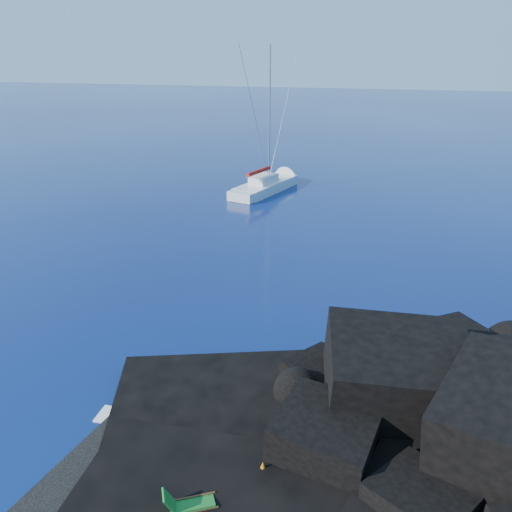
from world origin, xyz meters
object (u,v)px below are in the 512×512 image
(sunbather, at_px, (149,443))
(marker_cone, at_px, (263,468))
(sailboat, at_px, (266,191))
(deck_chair, at_px, (192,500))

(sunbather, distance_m, marker_cone, 3.87)
(sailboat, xyz_separation_m, deck_chair, (8.68, -35.96, 0.83))
(sunbather, relative_size, marker_cone, 3.17)
(sunbather, xyz_separation_m, marker_cone, (3.87, 0.01, 0.09))
(sunbather, bearing_deg, marker_cone, -2.48)
(sailboat, distance_m, marker_cone, 35.56)
(deck_chair, height_order, marker_cone, deck_chair)
(deck_chair, bearing_deg, marker_cone, 20.11)
(deck_chair, xyz_separation_m, marker_cone, (1.46, 1.89, -0.23))
(sailboat, relative_size, sunbather, 8.29)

